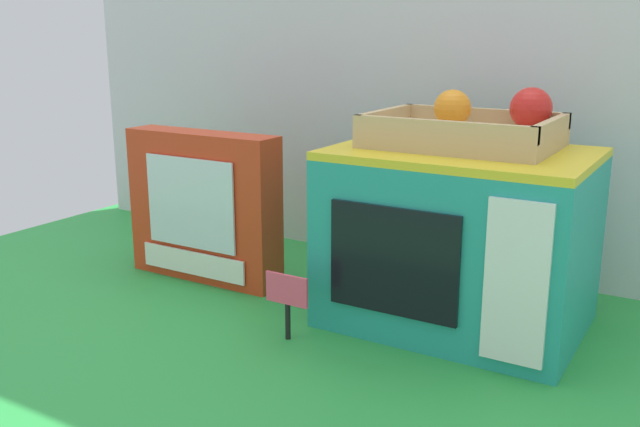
% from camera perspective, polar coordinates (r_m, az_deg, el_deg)
% --- Properties ---
extents(ground_plane, '(1.70, 1.70, 0.00)m').
position_cam_1_polar(ground_plane, '(1.17, 1.70, -7.55)').
color(ground_plane, green).
rests_on(ground_plane, ground).
extents(display_back_panel, '(1.61, 0.03, 0.74)m').
position_cam_1_polar(display_back_panel, '(1.35, 8.11, 11.37)').
color(display_back_panel, silver).
rests_on(display_back_panel, ground).
extents(toy_microwave, '(0.37, 0.28, 0.27)m').
position_cam_1_polar(toy_microwave, '(1.09, 11.13, -1.98)').
color(toy_microwave, teal).
rests_on(toy_microwave, ground).
extents(food_groups_crate, '(0.27, 0.20, 0.09)m').
position_cam_1_polar(food_groups_crate, '(1.09, 12.05, 6.66)').
color(food_groups_crate, tan).
rests_on(food_groups_crate, toy_microwave).
extents(cookie_set_box, '(0.30, 0.07, 0.27)m').
position_cam_1_polar(cookie_set_box, '(1.28, -9.47, 0.53)').
color(cookie_set_box, red).
rests_on(cookie_set_box, ground).
extents(price_sign, '(0.07, 0.01, 0.10)m').
position_cam_1_polar(price_sign, '(1.03, -2.70, -6.73)').
color(price_sign, black).
rests_on(price_sign, ground).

